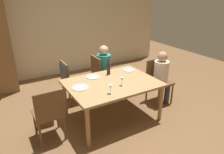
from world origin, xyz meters
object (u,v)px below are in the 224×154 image
object	(u,v)px
dinner_plate_host	(93,77)
dinner_plate_guest_left	(80,87)
dining_table	(112,86)
handbag	(45,121)
person_woman_host	(105,66)
chair_right_end	(158,78)
dinner_plate_guest_right	(129,70)
wine_bottle_tall_green	(109,68)
person_man_bearded	(162,74)
chair_far_right	(101,73)
chair_left_end	(49,112)
wine_glass_near_left	(122,79)
chair_far_left	(68,77)
wine_glass_centre	(110,87)

from	to	relation	value
dinner_plate_host	dinner_plate_guest_left	distance (m)	0.50
dining_table	handbag	bearing A→B (deg)	163.51
person_woman_host	dinner_plate_host	size ratio (longest dim) A/B	4.61
chair_right_end	dinner_plate_guest_right	size ratio (longest dim) A/B	4.04
wine_bottle_tall_green	person_man_bearded	bearing A→B (deg)	-20.68
chair_far_right	dinner_plate_guest_left	size ratio (longest dim) A/B	3.31
chair_left_end	wine_glass_near_left	bearing A→B (deg)	-4.96
dinner_plate_guest_right	chair_far_left	bearing A→B (deg)	150.12
chair_right_end	wine_glass_near_left	distance (m)	1.17
chair_left_end	person_man_bearded	size ratio (longest dim) A/B	0.81
wine_glass_near_left	dinner_plate_guest_left	xyz separation A→B (m)	(-0.67, 0.27, -0.10)
dining_table	person_woman_host	size ratio (longest dim) A/B	1.40
chair_far_right	chair_far_left	distance (m)	0.76
chair_far_right	handbag	bearing A→B (deg)	-66.87
handbag	chair_left_end	bearing A→B (deg)	-90.00
dining_table	chair_far_right	size ratio (longest dim) A/B	1.74
person_man_bearded	dinner_plate_guest_right	xyz separation A→B (m)	(-0.57, 0.37, 0.08)
chair_far_right	person_woman_host	xyz separation A→B (m)	(0.11, -0.00, 0.13)
wine_bottle_tall_green	chair_far_left	bearing A→B (deg)	135.92
chair_left_end	person_woman_host	world-z (taller)	person_woman_host
chair_right_end	dinner_plate_host	world-z (taller)	chair_right_end
chair_left_end	dinner_plate_guest_right	world-z (taller)	chair_left_end
chair_far_left	dinner_plate_host	distance (m)	0.67
dinner_plate_host	chair_far_left	bearing A→B (deg)	116.15
wine_glass_near_left	dinner_plate_guest_right	world-z (taller)	wine_glass_near_left
wine_bottle_tall_green	wine_glass_centre	size ratio (longest dim) A/B	2.14
chair_far_left	dinner_plate_guest_left	bearing A→B (deg)	-6.39
dinner_plate_guest_left	chair_far_left	bearing A→B (deg)	83.61
chair_right_end	person_man_bearded	distance (m)	0.16
chair_far_right	dinner_plate_guest_left	world-z (taller)	chair_far_right
chair_left_end	person_woman_host	size ratio (longest dim) A/B	0.80
person_man_bearded	chair_left_end	bearing A→B (deg)	1.49
chair_right_end	dinner_plate_host	distance (m)	1.42
person_woman_host	wine_bottle_tall_green	xyz separation A→B (m)	(-0.25, -0.60, 0.21)
chair_far_right	wine_bottle_tall_green	bearing A→B (deg)	-12.62
chair_right_end	chair_left_end	world-z (taller)	same
dining_table	dinner_plate_host	size ratio (longest dim) A/B	6.43
chair_far_right	wine_bottle_tall_green	world-z (taller)	wine_bottle_tall_green
chair_right_end	wine_bottle_tall_green	bearing A→B (deg)	-15.07
dining_table	chair_left_end	bearing A→B (deg)	-175.78
dinner_plate_guest_left	person_man_bearded	bearing A→B (deg)	-3.04
dinner_plate_host	handbag	distance (m)	1.17
chair_right_end	wine_glass_centre	bearing A→B (deg)	17.57
wine_bottle_tall_green	dinner_plate_guest_left	size ratio (longest dim) A/B	1.15
person_man_bearded	handbag	bearing A→B (deg)	-9.03
dining_table	dinner_plate_host	distance (m)	0.44
person_man_bearded	chair_far_left	bearing A→B (deg)	-30.90
person_woman_host	person_man_bearded	xyz separation A→B (m)	(0.80, -1.00, -0.01)
chair_far_left	person_woman_host	size ratio (longest dim) A/B	0.80
dinner_plate_guest_right	handbag	xyz separation A→B (m)	(-1.79, 0.01, -0.63)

